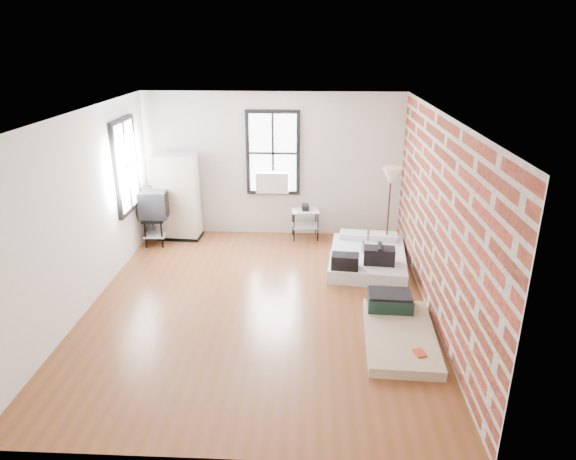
# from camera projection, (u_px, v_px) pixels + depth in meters

# --- Properties ---
(ground) EXTENTS (6.00, 6.00, 0.00)m
(ground) POSITION_uv_depth(u_px,v_px,m) (259.00, 304.00, 7.66)
(ground) COLOR brown
(ground) RESTS_ON ground
(room_shell) EXTENTS (5.02, 6.02, 2.80)m
(room_shell) POSITION_uv_depth(u_px,v_px,m) (275.00, 186.00, 7.38)
(room_shell) COLOR silver
(room_shell) RESTS_ON ground
(mattress_main) EXTENTS (1.45, 1.86, 0.56)m
(mattress_main) POSITION_uv_depth(u_px,v_px,m) (367.00, 257.00, 8.91)
(mattress_main) COLOR white
(mattress_main) RESTS_ON ground
(mattress_bare) EXTENTS (0.98, 1.74, 0.37)m
(mattress_bare) POSITION_uv_depth(u_px,v_px,m) (397.00, 327.00, 6.86)
(mattress_bare) COLOR tan
(mattress_bare) RESTS_ON ground
(wardrobe) EXTENTS (0.87, 0.54, 1.67)m
(wardrobe) POSITION_uv_depth(u_px,v_px,m) (177.00, 197.00, 9.93)
(wardrobe) COLOR black
(wardrobe) RESTS_ON ground
(side_table) EXTENTS (0.57, 0.47, 0.69)m
(side_table) POSITION_uv_depth(u_px,v_px,m) (305.00, 216.00, 10.01)
(side_table) COLOR black
(side_table) RESTS_ON ground
(floor_lamp) EXTENTS (0.34, 0.34, 1.60)m
(floor_lamp) POSITION_uv_depth(u_px,v_px,m) (391.00, 180.00, 9.05)
(floor_lamp) COLOR #322110
(floor_lamp) RESTS_ON ground
(tv_stand) EXTENTS (0.56, 0.77, 1.05)m
(tv_stand) POSITION_uv_depth(u_px,v_px,m) (155.00, 205.00, 9.74)
(tv_stand) COLOR black
(tv_stand) RESTS_ON ground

